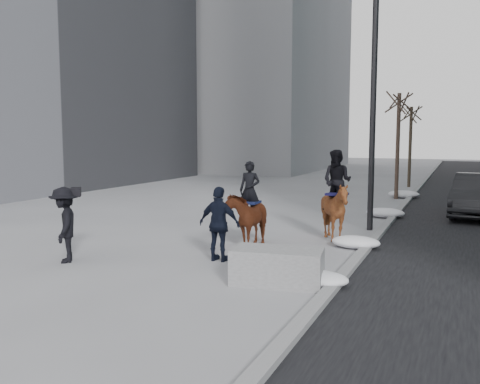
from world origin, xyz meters
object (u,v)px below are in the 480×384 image
at_px(mounted_left, 248,215).
at_px(mounted_right, 336,205).
at_px(car_near, 479,195).
at_px(planter, 277,266).

distance_m(mounted_left, mounted_right, 2.55).
bearing_deg(car_near, mounted_right, -115.54).
xyz_separation_m(mounted_left, mounted_right, (1.98, 1.59, 0.18)).
relative_size(planter, car_near, 0.38).
bearing_deg(planter, mounted_right, 88.81).
distance_m(planter, car_near, 11.71).
distance_m(planter, mounted_left, 3.58).
relative_size(planter, mounted_left, 0.78).
height_order(planter, mounted_right, mounted_right).
xyz_separation_m(car_near, mounted_right, (-3.78, -6.46, 0.25)).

